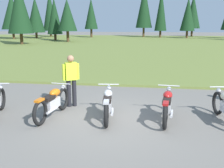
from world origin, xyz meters
TOP-DOWN VIEW (x-y plane):
  - ground_plane at (0.00, 0.00)m, footprint 140.00×140.00m
  - grass_moorland at (0.00, 26.13)m, footprint 80.00×44.00m
  - forest_treeline at (-4.16, 35.96)m, footprint 41.50×24.33m
  - motorcycle_orange at (-1.64, 0.02)m, footprint 0.62×2.10m
  - motorcycle_silver at (-0.05, 0.13)m, footprint 0.62×2.10m
  - motorcycle_red at (1.61, 0.23)m, footprint 0.62×2.10m
  - rider_checking_bike at (-1.40, 1.11)m, footprint 0.49×0.37m

SIDE VIEW (x-z plane):
  - ground_plane at x=0.00m, z-range 0.00..0.00m
  - grass_moorland at x=0.00m, z-range 0.00..0.10m
  - motorcycle_orange at x=-1.64m, z-range 0.00..0.88m
  - motorcycle_silver at x=-0.05m, z-range 0.00..0.88m
  - motorcycle_red at x=1.61m, z-range 0.00..0.88m
  - rider_checking_bike at x=-1.40m, z-range 0.11..1.78m
  - forest_treeline at x=-4.16m, z-range -0.13..8.80m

